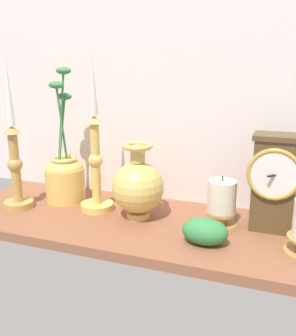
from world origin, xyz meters
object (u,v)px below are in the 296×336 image
object	(u,v)px
candlestick_tall_left	(14,158)
pillar_candle_near_clock	(221,202)
mantel_clock	(274,181)
brass_vase_bulbous	(138,186)
candlestick_tall_center	(96,161)
brass_vase_jar	(65,174)

from	to	relation	value
candlestick_tall_left	pillar_candle_near_clock	xyz separation A→B (cm)	(54.42, 7.85, -8.08)
mantel_clock	pillar_candle_near_clock	bearing A→B (deg)	-173.49
mantel_clock	brass_vase_bulbous	world-z (taller)	mantel_clock
candlestick_tall_center	brass_vase_bulbous	size ratio (longest dim) A/B	2.11
mantel_clock	candlestick_tall_center	size ratio (longest dim) A/B	0.56
brass_vase_jar	pillar_candle_near_clock	world-z (taller)	brass_vase_jar
brass_vase_bulbous	brass_vase_jar	xyz separation A→B (cm)	(-24.47, 4.80, -0.80)
mantel_clock	brass_vase_bulbous	size ratio (longest dim) A/B	1.18
mantel_clock	brass_vase_bulbous	xyz separation A→B (cm)	(-32.44, -4.46, -3.48)
candlestick_tall_left	brass_vase_bulbous	distance (cm)	34.44
candlestick_tall_left	candlestick_tall_center	distance (cm)	21.97
mantel_clock	brass_vase_jar	bearing A→B (deg)	179.65
brass_vase_bulbous	pillar_candle_near_clock	size ratio (longest dim) A/B	1.57
brass_vase_bulbous	pillar_candle_near_clock	distance (cm)	21.14
candlestick_tall_center	brass_vase_jar	world-z (taller)	candlestick_tall_center
mantel_clock	pillar_candle_near_clock	distance (cm)	13.26
mantel_clock	brass_vase_jar	xyz separation A→B (cm)	(-56.92, 0.34, -4.29)
mantel_clock	candlestick_tall_center	bearing A→B (deg)	-176.20
candlestick_tall_center	pillar_candle_near_clock	xyz separation A→B (cm)	(33.35, 1.66, -7.55)
brass_vase_bulbous	candlestick_tall_left	bearing A→B (deg)	-172.02
brass_vase_bulbous	brass_vase_jar	size ratio (longest dim) A/B	0.52
candlestick_tall_center	brass_vase_bulbous	distance (cm)	13.62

